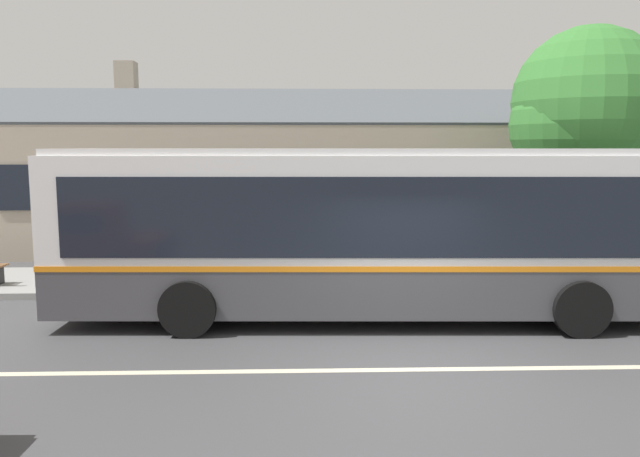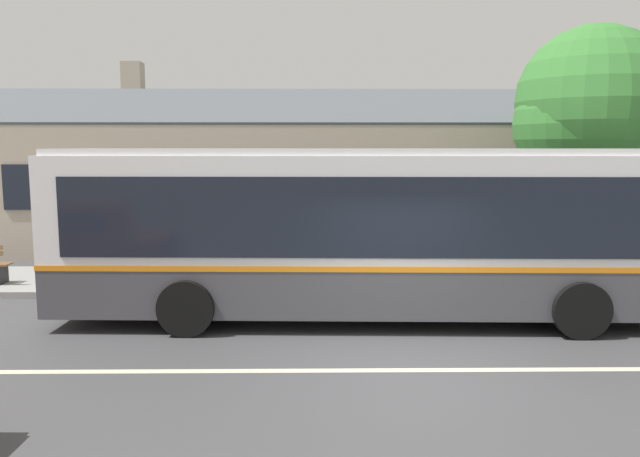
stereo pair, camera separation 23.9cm
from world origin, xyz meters
name	(u,v)px [view 2 (the right image)]	position (x,y,z in m)	size (l,w,h in m)	color
ground_plane	(411,370)	(0.00, 0.00, 0.00)	(300.00, 300.00, 0.00)	#424244
sidewalk_far	(372,280)	(0.00, 6.00, 0.07)	(60.00, 3.00, 0.15)	gray
lane_divider_stripe	(411,370)	(0.00, 0.00, 0.00)	(60.00, 0.16, 0.01)	beige
community_building	(312,182)	(-1.47, 13.55, 2.07)	(24.30, 8.95, 6.36)	tan
transit_bus	(368,228)	(-0.39, 2.90, 1.75)	(11.84, 3.03, 3.26)	#47474C
street_tree_primary	(587,109)	(5.29, 6.59, 4.21)	(3.80, 3.72, 6.25)	#4C3828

